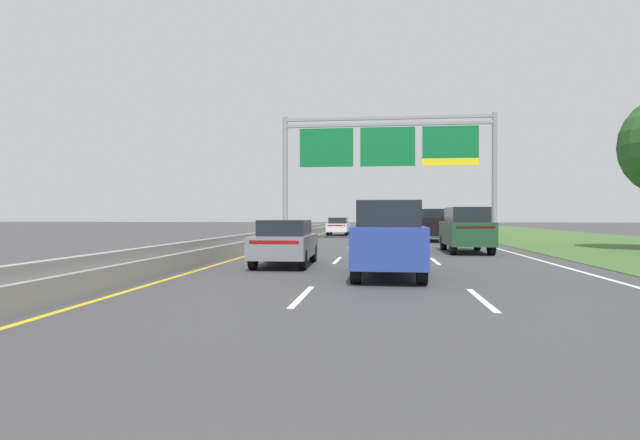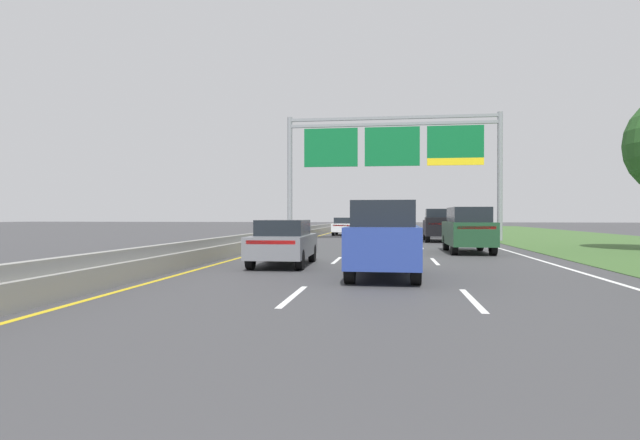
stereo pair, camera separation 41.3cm
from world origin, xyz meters
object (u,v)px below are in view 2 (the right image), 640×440
(pickup_truck_black, at_px, (439,225))
(car_grey_left_lane_sedan, at_px, (284,242))
(car_white_left_lane_sedan, at_px, (344,226))
(car_blue_centre_lane_suv, at_px, (384,238))
(car_darkgreen_right_lane_suv, at_px, (468,229))
(overhead_sign_gantry, at_px, (392,151))
(car_navy_centre_lane_sedan, at_px, (388,225))

(pickup_truck_black, height_order, car_grey_left_lane_sedan, pickup_truck_black)
(car_white_left_lane_sedan, relative_size, car_blue_centre_lane_suv, 0.93)
(car_darkgreen_right_lane_suv, bearing_deg, pickup_truck_black, 1.15)
(overhead_sign_gantry, relative_size, car_blue_centre_lane_suv, 3.19)
(car_darkgreen_right_lane_suv, bearing_deg, overhead_sign_gantry, 15.60)
(overhead_sign_gantry, height_order, pickup_truck_black, overhead_sign_gantry)
(car_blue_centre_lane_suv, bearing_deg, pickup_truck_black, -8.55)
(overhead_sign_gantry, xyz_separation_m, car_white_left_lane_sedan, (-4.23, 9.20, -5.46))
(pickup_truck_black, bearing_deg, car_blue_centre_lane_suv, 172.38)
(car_white_left_lane_sedan, relative_size, car_navy_centre_lane_sedan, 1.00)
(overhead_sign_gantry, distance_m, car_darkgreen_right_lane_suv, 13.61)
(overhead_sign_gantry, relative_size, car_white_left_lane_sedan, 3.42)
(pickup_truck_black, relative_size, car_grey_left_lane_sedan, 1.23)
(car_grey_left_lane_sedan, height_order, car_darkgreen_right_lane_suv, car_darkgreen_right_lane_suv)
(car_navy_centre_lane_sedan, bearing_deg, car_blue_centre_lane_suv, 179.88)
(car_white_left_lane_sedan, distance_m, car_grey_left_lane_sedan, 28.51)
(car_navy_centre_lane_sedan, height_order, car_darkgreen_right_lane_suv, car_darkgreen_right_lane_suv)
(pickup_truck_black, xyz_separation_m, car_grey_left_lane_sedan, (-6.93, -18.32, -0.26))
(car_grey_left_lane_sedan, height_order, car_blue_centre_lane_suv, car_blue_centre_lane_suv)
(pickup_truck_black, height_order, car_blue_centre_lane_suv, pickup_truck_black)
(overhead_sign_gantry, height_order, car_navy_centre_lane_sedan, overhead_sign_gantry)
(car_grey_left_lane_sedan, bearing_deg, car_navy_centre_lane_sedan, -6.76)
(car_white_left_lane_sedan, distance_m, car_darkgreen_right_lane_suv, 22.65)
(car_white_left_lane_sedan, xyz_separation_m, car_darkgreen_right_lane_suv, (7.70, -21.29, 0.28))
(overhead_sign_gantry, height_order, car_blue_centre_lane_suv, overhead_sign_gantry)
(car_white_left_lane_sedan, bearing_deg, car_grey_left_lane_sedan, -179.18)
(car_white_left_lane_sedan, height_order, car_navy_centre_lane_sedan, same)
(car_grey_left_lane_sedan, bearing_deg, pickup_truck_black, -21.99)
(car_navy_centre_lane_sedan, distance_m, car_blue_centre_lane_suv, 37.97)
(overhead_sign_gantry, height_order, car_darkgreen_right_lane_suv, overhead_sign_gantry)
(car_navy_centre_lane_sedan, distance_m, car_darkgreen_right_lane_suv, 28.08)
(car_navy_centre_lane_sedan, relative_size, car_darkgreen_right_lane_suv, 0.94)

